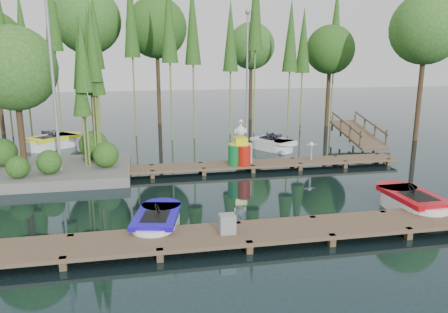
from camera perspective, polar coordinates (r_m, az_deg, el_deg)
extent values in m
plane|color=#1B2F33|center=(15.56, -1.45, -4.44)|extent=(90.00, 90.00, 0.00)
cube|color=brown|center=(11.34, 2.52, -10.00)|extent=(18.00, 1.50, 0.10)
cube|color=brown|center=(10.71, -20.23, -13.47)|extent=(0.16, 0.16, 0.50)
cube|color=brown|center=(11.84, -19.32, -10.78)|extent=(0.16, 0.16, 0.50)
cube|color=brown|center=(10.57, -8.35, -13.12)|extent=(0.16, 0.16, 0.50)
cube|color=brown|center=(11.72, -8.69, -10.42)|extent=(0.16, 0.16, 0.50)
cube|color=brown|center=(10.86, 3.31, -12.25)|extent=(0.16, 0.16, 0.50)
cube|color=brown|center=(11.98, 1.78, -9.72)|extent=(0.16, 0.16, 0.50)
cube|color=brown|center=(11.55, 13.89, -11.02)|extent=(0.16, 0.16, 0.50)
cube|color=brown|center=(12.61, 11.46, -8.79)|extent=(0.16, 0.16, 0.50)
cube|color=brown|center=(12.58, 22.93, -9.67)|extent=(0.16, 0.16, 0.50)
cube|color=brown|center=(13.55, 19.96, -7.76)|extent=(0.16, 0.16, 0.50)
cube|color=brown|center=(14.75, 27.18, -6.75)|extent=(0.16, 0.16, 0.50)
cube|color=brown|center=(18.03, 0.31, -1.14)|extent=(15.00, 1.20, 0.10)
cube|color=brown|center=(17.64, -22.61, -3.18)|extent=(0.16, 0.16, 0.50)
cube|color=brown|center=(18.55, -22.05, -2.36)|extent=(0.16, 0.16, 0.50)
cube|color=brown|center=(17.34, -16.02, -2.93)|extent=(0.16, 0.16, 0.50)
cube|color=brown|center=(18.26, -15.80, -2.11)|extent=(0.16, 0.16, 0.50)
cube|color=brown|center=(17.28, -9.31, -2.64)|extent=(0.16, 0.16, 0.50)
cube|color=brown|center=(18.21, -9.43, -1.83)|extent=(0.16, 0.16, 0.50)
cube|color=brown|center=(17.45, -2.64, -2.32)|extent=(0.16, 0.16, 0.50)
cube|color=brown|center=(18.37, -3.09, -1.53)|extent=(0.16, 0.16, 0.50)
cube|color=brown|center=(17.86, 3.81, -1.97)|extent=(0.16, 0.16, 0.50)
cube|color=brown|center=(18.76, 3.05, -1.22)|extent=(0.16, 0.16, 0.50)
cube|color=brown|center=(18.48, 9.90, -1.62)|extent=(0.16, 0.16, 0.50)
cube|color=brown|center=(19.35, 8.89, -0.92)|extent=(0.16, 0.16, 0.50)
cube|color=brown|center=(19.29, 15.53, -1.29)|extent=(0.16, 0.16, 0.50)
cube|color=brown|center=(20.13, 14.32, -0.62)|extent=(0.16, 0.16, 0.50)
cube|color=brown|center=(20.28, 20.66, -0.97)|extent=(0.16, 0.16, 0.50)
cube|color=brown|center=(21.07, 19.31, -0.35)|extent=(0.16, 0.16, 0.50)
cube|color=slate|center=(18.51, -21.77, -1.94)|extent=(6.20, 4.20, 0.42)
sphere|color=#2F601E|center=(19.33, -26.90, 0.49)|extent=(1.10, 1.10, 1.10)
sphere|color=#2F601E|center=(17.37, -21.88, -0.66)|extent=(0.90, 0.90, 0.90)
sphere|color=#2F601E|center=(19.27, -16.69, 1.49)|extent=(1.20, 1.20, 1.20)
sphere|color=#2F601E|center=(17.22, -25.36, -1.27)|extent=(0.80, 0.80, 0.80)
sphere|color=#2F601E|center=(17.68, -15.18, 0.24)|extent=(1.00, 1.00, 1.00)
cylinder|color=#402D1B|center=(18.76, -25.04, 3.64)|extent=(0.24, 0.24, 3.60)
sphere|color=#3C7228|center=(18.57, -25.71, 10.34)|extent=(3.20, 3.20, 3.20)
cylinder|color=olive|center=(18.34, -16.81, 7.17)|extent=(0.07, 0.07, 5.93)
cone|color=#2F601E|center=(18.26, -17.25, 13.65)|extent=(0.70, 0.70, 2.97)
cylinder|color=olive|center=(18.22, -17.83, 6.64)|extent=(0.07, 0.07, 5.66)
cone|color=#2F601E|center=(18.13, -18.28, 12.87)|extent=(0.70, 0.70, 2.83)
cylinder|color=olive|center=(18.38, -16.15, 6.11)|extent=(0.07, 0.07, 5.22)
cone|color=#2F601E|center=(18.27, -16.52, 11.81)|extent=(0.70, 0.70, 2.61)
cylinder|color=olive|center=(17.60, -17.61, 6.23)|extent=(0.07, 0.07, 5.53)
cone|color=#2F601E|center=(17.49, -18.06, 12.52)|extent=(0.70, 0.70, 2.76)
cylinder|color=olive|center=(17.84, -17.87, 3.83)|extent=(0.07, 0.07, 4.01)
cone|color=#2F601E|center=(17.69, -18.19, 8.32)|extent=(0.70, 0.70, 2.01)
cylinder|color=olive|center=(18.21, -16.46, 7.43)|extent=(0.07, 0.07, 6.11)
cone|color=#2F601E|center=(18.14, -16.91, 14.16)|extent=(0.70, 0.70, 3.05)
cylinder|color=#402D1B|center=(26.43, 24.27, 8.39)|extent=(0.26, 0.26, 6.06)
sphere|color=#3C7228|center=(26.42, 24.91, 14.93)|extent=(3.81, 3.81, 3.81)
cylinder|color=#402D1B|center=(30.07, 13.46, 8.63)|extent=(0.26, 0.26, 5.02)
sphere|color=#2F601E|center=(29.99, 13.72, 13.42)|extent=(3.16, 3.16, 3.16)
cylinder|color=#402D1B|center=(32.45, 3.51, 9.53)|extent=(0.26, 0.26, 5.31)
sphere|color=#3C7228|center=(32.39, 3.58, 14.22)|extent=(3.34, 3.34, 3.34)
cylinder|color=#402D1B|center=(30.72, -8.59, 10.28)|extent=(0.26, 0.26, 6.46)
sphere|color=#2F601E|center=(30.73, -8.80, 16.30)|extent=(4.06, 4.06, 4.06)
cylinder|color=#402D1B|center=(30.78, -16.97, 10.23)|extent=(0.26, 0.26, 6.85)
sphere|color=#3C7228|center=(30.83, -17.41, 16.59)|extent=(4.31, 4.31, 4.31)
cylinder|color=olive|center=(28.04, -26.70, 10.73)|extent=(0.09, 0.09, 8.36)
cone|color=#2F601E|center=(28.10, -27.21, 15.49)|extent=(0.90, 0.90, 4.60)
cylinder|color=olive|center=(25.49, -24.45, 9.84)|extent=(0.09, 0.09, 7.48)
cone|color=#2F601E|center=(25.50, -24.91, 14.53)|extent=(0.90, 0.90, 4.11)
cylinder|color=olive|center=(25.77, -21.19, 12.59)|extent=(0.09, 0.09, 9.66)
cylinder|color=olive|center=(26.55, -16.25, 10.80)|extent=(0.09, 0.09, 7.69)
cone|color=#2F601E|center=(26.56, -16.56, 15.44)|extent=(0.90, 0.90, 4.23)
cylinder|color=olive|center=(26.09, -11.83, 12.44)|extent=(0.09, 0.09, 8.99)
cone|color=#2F601E|center=(26.19, -12.10, 17.95)|extent=(0.90, 0.90, 4.94)
cylinder|color=olive|center=(24.56, -7.05, 11.94)|extent=(0.09, 0.09, 8.44)
cone|color=#2F601E|center=(24.62, -7.21, 17.44)|extent=(0.90, 0.90, 4.64)
cylinder|color=olive|center=(24.82, -4.05, 11.77)|extent=(0.09, 0.09, 8.22)
cone|color=#2F601E|center=(24.87, -4.14, 17.07)|extent=(0.90, 0.90, 4.52)
cylinder|color=olive|center=(26.08, 0.84, 10.97)|extent=(0.09, 0.09, 7.41)
cone|color=#2F601E|center=(26.09, 0.85, 15.52)|extent=(0.90, 0.90, 4.07)
cylinder|color=olive|center=(26.65, 4.07, 13.53)|extent=(0.09, 0.09, 9.77)
cone|color=#2F601E|center=(26.81, 4.17, 19.39)|extent=(0.90, 0.90, 5.38)
cylinder|color=olive|center=(25.99, 8.56, 10.82)|extent=(0.09, 0.09, 7.40)
cone|color=#2F601E|center=(25.99, 8.72, 15.39)|extent=(0.90, 0.90, 4.07)
cylinder|color=olive|center=(27.97, 10.17, 10.65)|extent=(0.09, 0.09, 7.14)
cone|color=#2F601E|center=(27.96, 10.34, 14.74)|extent=(0.90, 0.90, 3.93)
cylinder|color=olive|center=(29.87, 14.15, 12.02)|extent=(0.09, 0.09, 8.61)
cone|color=#2F601E|center=(29.94, 14.42, 16.63)|extent=(0.90, 0.90, 4.74)
cylinder|color=gray|center=(17.41, -21.36, 8.31)|extent=(0.12, 0.12, 7.00)
cylinder|color=gray|center=(26.46, 3.03, 10.54)|extent=(0.12, 0.12, 7.00)
sphere|color=gray|center=(26.54, 3.12, 18.33)|extent=(0.30, 0.30, 0.30)
cube|color=brown|center=(24.41, 17.08, 2.79)|extent=(1.50, 3.94, 0.95)
cube|color=brown|center=(22.69, 17.41, 2.11)|extent=(0.08, 0.08, 0.90)
cube|color=brown|center=(23.62, 16.17, 2.89)|extent=(0.08, 0.08, 0.90)
cube|color=brown|center=(24.57, 15.02, 3.60)|extent=(0.08, 0.08, 0.90)
cube|color=brown|center=(25.53, 13.95, 4.26)|extent=(0.08, 0.08, 0.90)
cube|color=brown|center=(23.99, 15.69, 4.16)|extent=(0.06, 3.54, 0.83)
cube|color=brown|center=(23.39, 20.43, 2.20)|extent=(0.08, 0.08, 0.90)
cube|color=brown|center=(24.30, 19.11, 2.95)|extent=(0.08, 0.08, 0.90)
cube|color=brown|center=(25.22, 17.88, 3.65)|extent=(0.08, 0.08, 0.90)
cube|color=brown|center=(26.16, 16.74, 4.29)|extent=(0.08, 0.08, 0.90)
cube|color=brown|center=(24.65, 18.61, 4.19)|extent=(0.06, 3.54, 0.83)
cube|color=white|center=(12.11, -8.75, -8.92)|extent=(1.31, 1.32, 0.50)
cylinder|color=white|center=(12.62, -8.33, -7.98)|extent=(1.31, 1.31, 0.50)
cylinder|color=white|center=(11.61, -9.21, -9.94)|extent=(1.31, 1.31, 0.50)
cube|color=#1907C6|center=(12.01, -8.80, -7.70)|extent=(1.51, 2.11, 0.13)
cylinder|color=#1907C6|center=(12.76, -8.19, -6.42)|extent=(1.34, 1.34, 0.13)
cube|color=black|center=(11.83, -8.95, -7.83)|extent=(0.86, 1.03, 0.06)
torus|color=black|center=(12.08, -8.72, -6.66)|extent=(0.19, 0.28, 0.24)
cube|color=white|center=(14.60, 23.45, -5.93)|extent=(1.26, 1.27, 0.56)
cylinder|color=white|center=(15.07, 22.07, -5.21)|extent=(1.26, 1.26, 0.56)
cylinder|color=white|center=(14.13, 24.92, -6.68)|extent=(1.26, 1.26, 0.56)
cube|color=#B20814|center=(14.50, 23.56, -4.77)|extent=(1.31, 2.18, 0.14)
cylinder|color=#B20814|center=(15.20, 21.58, -3.79)|extent=(1.29, 1.29, 0.14)
cube|color=black|center=(14.34, 24.06, -4.83)|extent=(0.79, 1.03, 0.06)
torus|color=black|center=(14.56, 23.28, -3.83)|extent=(0.16, 0.29, 0.27)
cube|color=white|center=(24.16, -21.54, 1.54)|extent=(1.86, 1.86, 0.60)
cylinder|color=white|center=(24.50, -20.23, 1.80)|extent=(1.85, 1.85, 0.60)
cylinder|color=white|center=(23.82, -22.87, 1.27)|extent=(1.85, 1.85, 0.60)
cube|color=#EFFB0D|center=(24.10, -21.60, 2.30)|extent=(2.59, 2.52, 0.15)
cylinder|color=#EFFB0D|center=(24.60, -19.71, 2.66)|extent=(1.89, 1.89, 0.15)
cube|color=black|center=(23.98, -22.05, 2.33)|extent=(1.35, 1.33, 0.07)
torus|color=black|center=(24.14, -21.32, 2.87)|extent=(0.33, 0.32, 0.29)
imported|color=#1E1E2D|center=(23.90, -22.22, 2.93)|extent=(0.59, 0.58, 1.07)
cube|color=white|center=(22.25, 6.34, 1.39)|extent=(1.61, 1.61, 0.53)
cylinder|color=white|center=(21.88, 7.49, 1.16)|extent=(1.60, 1.60, 0.53)
cylinder|color=white|center=(22.63, 5.22, 1.62)|extent=(1.60, 1.60, 0.53)
cube|color=white|center=(22.19, 6.35, 2.13)|extent=(2.07, 2.35, 0.14)
cylinder|color=white|center=(21.65, 8.05, 1.80)|extent=(1.63, 1.63, 0.14)
cube|color=black|center=(22.31, 5.98, 2.31)|extent=(1.12, 1.20, 0.06)
torus|color=black|center=(22.06, 6.65, 2.57)|extent=(0.26, 0.30, 0.26)
imported|color=#1E1E2D|center=(22.31, 5.90, 2.83)|extent=(0.45, 0.48, 0.87)
imported|color=#1E1E2D|center=(22.35, 7.13, 2.67)|extent=(0.34, 0.38, 0.66)
cube|color=gray|center=(11.14, 0.43, -8.78)|extent=(0.40, 0.34, 0.49)
cylinder|color=#EFFB0D|center=(18.00, 1.54, 0.38)|extent=(0.56, 0.56, 0.84)
cylinder|color=#0B692B|center=(17.81, 1.39, 0.17)|extent=(0.54, 0.54, 0.81)
cylinder|color=silver|center=(18.18, 2.86, 0.44)|extent=(0.54, 0.54, 0.81)
cylinder|color=#B9180D|center=(17.72, 2.65, 0.10)|extent=(0.54, 0.54, 0.81)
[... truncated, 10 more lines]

